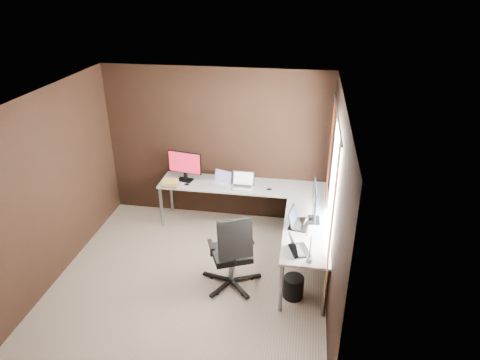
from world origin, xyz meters
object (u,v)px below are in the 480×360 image
laptop_black_small (297,248)px  book_stack (170,183)px  laptop_white (221,181)px  monitor_right (314,202)px  drawer_pedestal (301,225)px  desk_lamp (305,234)px  wastebasket (293,287)px  monitor_left (185,164)px  laptop_black_big (297,221)px  laptop_silver (243,184)px  office_chair (232,265)px

laptop_black_small → book_stack: laptop_black_small is taller
book_stack → laptop_white: bearing=13.5°
monitor_right → book_stack: 2.36m
drawer_pedestal → laptop_black_small: 1.39m
desk_lamp → wastebasket: (-0.10, 0.16, -0.91)m
monitor_left → laptop_black_small: size_ratio=1.59×
laptop_black_big → desk_lamp: (0.11, -0.73, 0.28)m
laptop_black_big → desk_lamp: desk_lamp is taller
wastebasket → laptop_silver: bearing=120.0°
monitor_left → office_chair: (1.04, -1.55, -0.68)m
monitor_left → desk_lamp: desk_lamp is taller
laptop_white → laptop_black_big: bearing=-20.2°
laptop_white → laptop_black_small: 2.08m
monitor_left → laptop_silver: bearing=4.2°
desk_lamp → laptop_black_big: bearing=93.6°
drawer_pedestal → laptop_silver: (-0.94, 0.28, 0.48)m
laptop_silver → desk_lamp: 2.00m
laptop_silver → book_stack: bearing=-173.6°
laptop_silver → book_stack: size_ratio=1.27×
desk_lamp → office_chair: size_ratio=0.48×
book_stack → wastebasket: 2.57m
laptop_white → desk_lamp: 2.25m
laptop_silver → laptop_black_small: (0.91, -1.59, -0.01)m
laptop_black_small → book_stack: bearing=35.4°
drawer_pedestal → laptop_black_small: size_ratio=1.70×
laptop_black_big → office_chair: size_ratio=0.35×
monitor_left → laptop_black_small: 2.52m
laptop_silver → laptop_black_small: bearing=-60.1°
laptop_black_small → office_chair: 0.95m
desk_lamp → drawer_pedestal: bearing=86.8°
monitor_left → laptop_silver: 0.98m
laptop_white → laptop_silver: size_ratio=1.01×
book_stack → desk_lamp: 2.68m
laptop_black_big → desk_lamp: size_ratio=0.72×
laptop_black_big → wastebasket: bearing=-168.4°
monitor_right → office_chair: 1.37m
monitor_right → monitor_left: bearing=63.4°
monitor_right → laptop_black_big: (-0.21, -0.15, -0.24)m
drawer_pedestal → laptop_white: 1.42m
drawer_pedestal → laptop_silver: 1.09m
monitor_right → wastebasket: monitor_right is taller
laptop_black_small → wastebasket: size_ratio=1.18×
laptop_black_small → desk_lamp: desk_lamp is taller
laptop_white → book_stack: (-0.79, -0.19, -0.01)m
laptop_white → desk_lamp: bearing=-32.7°
laptop_black_big → book_stack: 2.20m
laptop_silver → wastebasket: bearing=-59.9°
book_stack → monitor_left: bearing=49.6°
laptop_black_big → monitor_right: bearing=-45.5°
laptop_silver → office_chair: bearing=-86.6°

